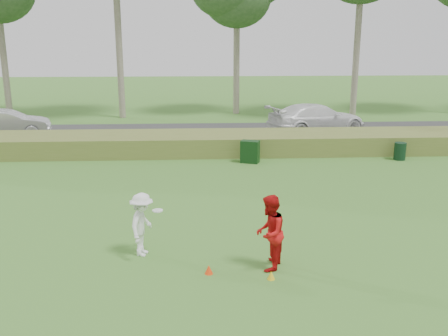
{
  "coord_description": "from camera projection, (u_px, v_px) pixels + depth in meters",
  "views": [
    {
      "loc": [
        -0.84,
        -11.6,
        5.42
      ],
      "look_at": [
        0.0,
        4.0,
        1.3
      ],
      "focal_mm": 40.0,
      "sensor_mm": 36.0,
      "label": 1
    }
  ],
  "objects": [
    {
      "name": "utility_cabinet",
      "position": [
        250.0,
        152.0,
        22.06
      ],
      "size": [
        0.91,
        0.73,
        0.99
      ],
      "primitive_type": "cube",
      "rotation": [
        0.0,
        0.0,
        -0.35
      ],
      "color": "black",
      "rests_on": "ground"
    },
    {
      "name": "cone_orange",
      "position": [
        209.0,
        269.0,
        11.75
      ],
      "size": [
        0.2,
        0.2,
        0.22
      ],
      "primitive_type": "cone",
      "color": "#FE3C0D",
      "rests_on": "ground"
    },
    {
      "name": "player_red",
      "position": [
        270.0,
        233.0,
        11.82
      ],
      "size": [
        0.96,
        1.08,
        1.84
      ],
      "primitive_type": "imported",
      "rotation": [
        0.0,
        0.0,
        -1.92
      ],
      "color": "red",
      "rests_on": "ground"
    },
    {
      "name": "reed_strip",
      "position": [
        215.0,
        143.0,
        24.1
      ],
      "size": [
        80.0,
        3.0,
        0.9
      ],
      "primitive_type": "cube",
      "color": "#586A2A",
      "rests_on": "ground"
    },
    {
      "name": "ground",
      "position": [
        233.0,
        258.0,
        12.63
      ],
      "size": [
        120.0,
        120.0,
        0.0
      ],
      "primitive_type": "plane",
      "color": "#367125",
      "rests_on": "ground"
    },
    {
      "name": "trash_bin",
      "position": [
        400.0,
        151.0,
        22.6
      ],
      "size": [
        0.63,
        0.63,
        0.79
      ],
      "primitive_type": "cylinder",
      "rotation": [
        0.0,
        0.0,
        -0.21
      ],
      "color": "black",
      "rests_on": "ground"
    },
    {
      "name": "car_right",
      "position": [
        317.0,
        119.0,
        28.45
      ],
      "size": [
        6.2,
        4.03,
        1.67
      ],
      "primitive_type": "imported",
      "rotation": [
        0.0,
        0.0,
        1.89
      ],
      "color": "white",
      "rests_on": "park_road"
    },
    {
      "name": "cone_yellow",
      "position": [
        271.0,
        275.0,
        11.48
      ],
      "size": [
        0.18,
        0.18,
        0.2
      ],
      "primitive_type": "cone",
      "color": "yellow",
      "rests_on": "ground"
    },
    {
      "name": "car_mid",
      "position": [
        8.0,
        123.0,
        27.46
      ],
      "size": [
        4.69,
        2.45,
        1.47
      ],
      "primitive_type": "imported",
      "rotation": [
        0.0,
        0.0,
        1.78
      ],
      "color": "silver",
      "rests_on": "park_road"
    },
    {
      "name": "park_road",
      "position": [
        212.0,
        132.0,
        29.03
      ],
      "size": [
        80.0,
        6.0,
        0.06
      ],
      "primitive_type": "cube",
      "color": "#2D2D2D",
      "rests_on": "ground"
    },
    {
      "name": "player_white",
      "position": [
        142.0,
        224.0,
        12.61
      ],
      "size": [
        0.95,
        1.17,
        1.64
      ],
      "rotation": [
        0.0,
        0.0,
        1.34
      ],
      "color": "white",
      "rests_on": "ground"
    }
  ]
}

